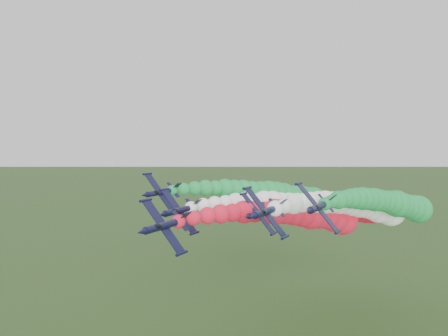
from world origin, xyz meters
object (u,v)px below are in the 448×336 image
(jet_inner_right, at_px, (366,208))
(jet_outer_right, at_px, (397,205))
(jet_outer_left, at_px, (285,196))
(jet_lead, at_px, (313,216))
(jet_inner_left, at_px, (305,207))
(jet_trail, at_px, (348,209))

(jet_inner_right, distance_m, jet_outer_right, 8.91)
(jet_outer_left, bearing_deg, jet_outer_right, -6.26)
(jet_inner_right, relative_size, jet_outer_right, 1.00)
(jet_lead, bearing_deg, jet_outer_left, 128.02)
(jet_lead, relative_size, jet_inner_left, 1.00)
(jet_inner_left, relative_size, jet_outer_left, 1.00)
(jet_outer_left, distance_m, jet_trail, 20.62)
(jet_outer_left, relative_size, jet_trail, 1.01)
(jet_inner_right, bearing_deg, jet_trail, 119.82)
(jet_outer_left, relative_size, jet_outer_right, 1.00)
(jet_inner_right, distance_m, jet_outer_left, 29.17)
(jet_lead, bearing_deg, jet_inner_left, 116.70)
(jet_lead, xyz_separation_m, jet_outer_left, (-15.39, 19.68, 2.58))
(jet_inner_right, bearing_deg, jet_outer_left, 162.68)
(jet_inner_right, distance_m, jet_trail, 17.51)
(jet_inner_right, height_order, jet_outer_right, jet_outer_right)
(jet_inner_right, relative_size, jet_outer_left, 1.00)
(jet_outer_right, xyz_separation_m, jet_trail, (-16.04, 10.16, -3.78))
(jet_outer_right, distance_m, jet_trail, 19.36)
(jet_lead, distance_m, jet_trail, 26.29)
(jet_outer_left, bearing_deg, jet_inner_left, -39.21)
(jet_outer_left, bearing_deg, jet_lead, -51.98)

